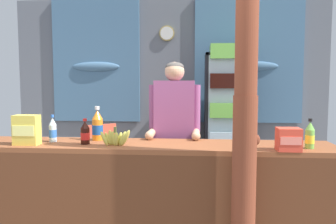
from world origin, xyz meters
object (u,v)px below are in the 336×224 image
Objects in this scene: stall_counter at (149,188)px; soda_bottle_orange_soda at (97,126)px; soda_bottle_lime_soda at (310,136)px; shopkeeper at (174,125)px; bottle_shelf_rack at (178,138)px; soda_bottle_water at (53,130)px; plastic_lawn_chair at (106,152)px; soda_bottle_cola at (85,133)px; banana_bunch at (115,138)px; timber_post at (245,104)px; drink_fridge at (228,108)px; snack_box_instant_noodle at (27,130)px; snack_box_crackers at (288,139)px.

stall_counter is 0.74m from soda_bottle_orange_soda.
soda_bottle_orange_soda is at bearing 172.28° from soda_bottle_lime_soda.
shopkeeper is 6.90× the size of soda_bottle_lime_soda.
bottle_shelf_rack is 4.75× the size of soda_bottle_water.
soda_bottle_cola is (0.30, -1.73, 0.52)m from plastic_lawn_chair.
bottle_shelf_rack is 4.16× the size of banana_bunch.
timber_post reaches higher than drink_fridge.
shopkeeper is 0.89m from soda_bottle_cola.
soda_bottle_water is (-0.97, -2.32, 0.44)m from bottle_shelf_rack.
soda_bottle_orange_soda reaches higher than plastic_lawn_chair.
banana_bunch is at bearing 179.05° from stall_counter.
snack_box_instant_noodle is at bearing -178.64° from stall_counter.
timber_post is at bearing -77.05° from bottle_shelf_rack.
plastic_lawn_chair is 3.60× the size of soda_bottle_water.
soda_bottle_orange_soda is 0.21m from soda_bottle_cola.
soda_bottle_cola is 1.25× the size of snack_box_crackers.
soda_bottle_cola is at bearing -103.19° from soda_bottle_orange_soda.
soda_bottle_water reaches higher than soda_bottle_cola.
timber_post is 3.14× the size of plastic_lawn_chair.
stall_counter is at bearing -8.42° from soda_bottle_water.
drink_fridge is 2.60m from soda_bottle_cola.
plastic_lawn_chair is at bearing 99.82° from soda_bottle_cola.
banana_bunch is at bearing -116.73° from drink_fridge.
drink_fridge is at bearing 68.08° from shopkeeper.
banana_bunch is (-1.12, -2.23, -0.09)m from drink_fridge.
stall_counter is 1.07m from timber_post.
shopkeeper is at bearing 153.15° from soda_bottle_lime_soda.
timber_post reaches higher than soda_bottle_lime_soda.
timber_post is 12.43× the size of soda_bottle_cola.
soda_bottle_cola reaches higher than plastic_lawn_chair.
stall_counter is 1.13m from snack_box_instant_noodle.
soda_bottle_lime_soda reaches higher than snack_box_crackers.
soda_bottle_orange_soda is at bearing -105.30° from bottle_shelf_rack.
soda_bottle_water is (-1.60, 0.42, -0.27)m from timber_post.
snack_box_crackers reaches higher than plastic_lawn_chair.
drink_fridge reaches higher than soda_bottle_cola.
snack_box_instant_noodle reaches higher than plastic_lawn_chair.
shopkeeper is 6.87× the size of soda_bottle_water.
timber_post is at bearing -23.59° from soda_bottle_orange_soda.
snack_box_crackers reaches higher than stall_counter.
soda_bottle_water is at bearing 171.58° from stall_counter.
soda_bottle_orange_soda is (-0.67, -0.32, 0.02)m from shopkeeper.
soda_bottle_lime_soda is 1.37× the size of snack_box_crackers.
plastic_lawn_chair is 1.89m from snack_box_instant_noodle.
drink_fridge is at bearing 50.43° from snack_box_instant_noodle.
timber_post is 2.72m from plastic_lawn_chair.
soda_bottle_lime_soda reaches higher than banana_bunch.
timber_post is at bearing -16.26° from banana_bunch.
snack_box_crackers is (1.63, -0.14, -0.01)m from soda_bottle_cola.
shopkeeper is at bearing 144.23° from snack_box_crackers.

